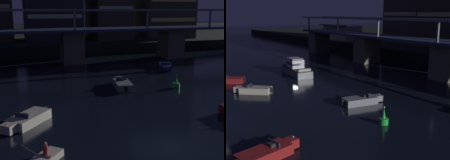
# 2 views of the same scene
# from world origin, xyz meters

# --- Properties ---
(river_bridge) EXTENTS (84.77, 6.40, 9.38)m
(river_bridge) POSITION_xyz_m (0.00, 34.94, 4.02)
(river_bridge) COLOR #605B51
(river_bridge) RESTS_ON ground
(waterfront_pavilion) EXTENTS (12.40, 7.40, 4.70)m
(waterfront_pavilion) POSITION_xyz_m (-45.93, 46.85, 4.44)
(waterfront_pavilion) COLOR #B2AD9E
(waterfront_pavilion) RESTS_ON far_riverbank
(cabin_cruiser_near_left) EXTENTS (9.30, 3.45, 2.79)m
(cabin_cruiser_near_left) POSITION_xyz_m (-16.95, 17.03, 1.05)
(cabin_cruiser_near_left) COLOR gray
(cabin_cruiser_near_left) RESTS_ON ground
(speedboat_mid_left) EXTENTS (4.24, 4.52, 1.16)m
(speedboat_mid_left) POSITION_xyz_m (-9.21, 7.15, 0.41)
(speedboat_mid_left) COLOR beige
(speedboat_mid_left) RESTS_ON ground
(speedboat_mid_center) EXTENTS (2.69, 5.20, 1.16)m
(speedboat_mid_center) POSITION_xyz_m (8.75, 2.07, 0.41)
(speedboat_mid_center) COLOR maroon
(speedboat_mid_center) RESTS_ON ground
(speedboat_mid_right) EXTENTS (2.42, 5.23, 1.16)m
(speedboat_mid_right) POSITION_xyz_m (2.41, 15.87, 0.41)
(speedboat_mid_right) COLOR gray
(speedboat_mid_right) RESTS_ON ground
(speedboat_far_left) EXTENTS (3.94, 4.72, 1.16)m
(speedboat_far_left) POSITION_xyz_m (-17.07, 5.88, 0.41)
(speedboat_far_left) COLOR maroon
(speedboat_far_left) RESTS_ON ground
(channel_buoy) EXTENTS (0.90, 0.90, 1.76)m
(channel_buoy) POSITION_xyz_m (8.56, 13.63, 0.48)
(channel_buoy) COLOR green
(channel_buoy) RESTS_ON ground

